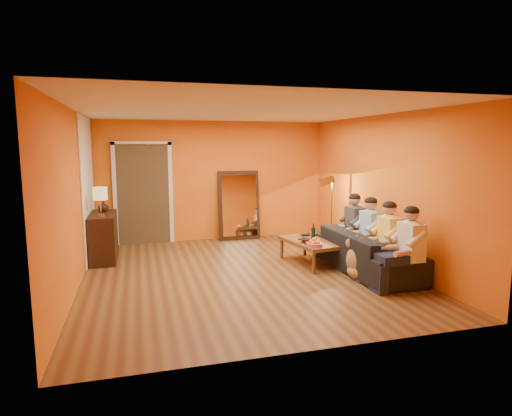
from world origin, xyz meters
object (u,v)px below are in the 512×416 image
object	(u,v)px
coffee_table	(309,252)
wine_bottle	(313,232)
vase	(103,206)
tumbler	(313,236)
sideboard	(104,237)
floor_lamp	(332,214)
person_far_left	(411,248)
person_mid_right	(371,233)
laptop	(311,235)
mirror_frame	(239,205)
sofa	(366,252)
person_mid_left	(389,240)
table_lamp	(100,202)
person_far_right	(355,227)
dog	(358,257)

from	to	relation	value
coffee_table	wine_bottle	bearing A→B (deg)	-54.19
vase	tumbler	bearing A→B (deg)	-21.28
sideboard	floor_lamp	xyz separation A→B (m)	(4.34, -0.39, 0.29)
person_far_left	vase	world-z (taller)	person_far_left
person_mid_right	laptop	xyz separation A→B (m)	(-0.69, 0.90, -0.18)
wine_bottle	tumbler	xyz separation A→B (m)	(0.07, 0.17, -0.10)
coffee_table	floor_lamp	xyz separation A→B (m)	(0.84, 0.89, 0.51)
sideboard	floor_lamp	size ratio (longest dim) A/B	0.82
mirror_frame	sofa	world-z (taller)	mirror_frame
person_mid_right	person_mid_left	bearing A→B (deg)	-90.00
mirror_frame	table_lamp	bearing A→B (deg)	-153.68
floor_lamp	table_lamp	bearing A→B (deg)	-164.93
tumbler	mirror_frame	bearing A→B (deg)	110.29
sofa	person_far_right	xyz separation A→B (m)	(0.13, 0.65, 0.28)
table_lamp	tumbler	world-z (taller)	table_lamp
floor_lamp	tumbler	xyz separation A→B (m)	(-0.72, -0.77, -0.25)
sideboard	person_mid_left	size ratio (longest dim) A/B	0.97
sideboard	tumbler	bearing A→B (deg)	-17.76
sideboard	dog	world-z (taller)	sideboard
floor_lamp	person_far_left	distance (m)	2.54
dog	person_far_right	world-z (taller)	person_far_right
sideboard	vase	size ratio (longest dim) A/B	5.79
floor_lamp	dog	bearing A→B (deg)	-86.44
table_lamp	wine_bottle	distance (m)	3.73
tumbler	floor_lamp	bearing A→B (deg)	46.73
table_lamp	tumbler	xyz separation A→B (m)	(3.62, -0.86, -0.63)
person_far_left	person_mid_left	bearing A→B (deg)	90.00
sideboard	tumbler	world-z (taller)	sideboard
person_mid_right	laptop	world-z (taller)	person_mid_right
person_mid_left	person_far_left	bearing A→B (deg)	-90.00
coffee_table	dog	distance (m)	1.07
sofa	person_mid_right	xyz separation A→B (m)	(0.13, 0.10, 0.28)
coffee_table	tumbler	bearing A→B (deg)	35.81
person_far_right	person_far_left	bearing A→B (deg)	-90.00
mirror_frame	wine_bottle	distance (m)	2.53
table_lamp	wine_bottle	size ratio (longest dim) A/B	1.65
mirror_frame	dog	xyz separation A→B (m)	(1.13, -3.33, -0.42)
person_mid_right	tumbler	distance (m)	1.02
dog	floor_lamp	bearing A→B (deg)	79.85
coffee_table	dog	xyz separation A→B (m)	(0.42, -0.97, 0.13)
mirror_frame	wine_bottle	xyz separation A→B (m)	(0.76, -2.41, -0.18)
sofa	laptop	distance (m)	1.16
dog	person_far_left	distance (m)	0.86
mirror_frame	laptop	xyz separation A→B (m)	(0.89, -2.01, -0.33)
tumbler	vase	size ratio (longest dim) A/B	0.55
wine_bottle	dog	bearing A→B (deg)	-68.04
vase	sofa	bearing A→B (deg)	-27.24
coffee_table	floor_lamp	size ratio (longest dim) A/B	0.85
coffee_table	sideboard	bearing A→B (deg)	150.72
floor_lamp	person_far_right	size ratio (longest dim) A/B	1.18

